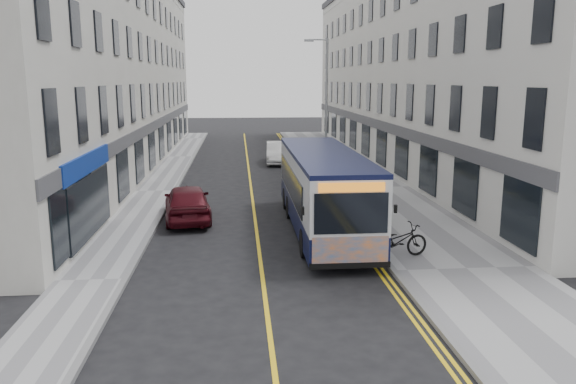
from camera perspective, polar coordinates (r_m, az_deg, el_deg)
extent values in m
plane|color=black|center=(18.02, -2.77, -7.39)|extent=(140.00, 140.00, 0.00)
cube|color=#98989B|center=(30.41, 8.12, 0.39)|extent=(4.50, 64.00, 0.12)
cube|color=#98989B|center=(29.93, -13.35, 0.02)|extent=(2.00, 64.00, 0.12)
cube|color=slate|center=(29.98, 3.93, 0.33)|extent=(0.18, 64.00, 0.13)
cube|color=slate|center=(29.80, -11.44, 0.07)|extent=(0.18, 64.00, 0.13)
cube|color=yellow|center=(29.63, -3.73, 0.08)|extent=(0.12, 64.00, 0.01)
cube|color=yellow|center=(29.92, 3.08, 0.20)|extent=(0.10, 64.00, 0.01)
cube|color=yellow|center=(29.95, 3.46, 0.21)|extent=(0.10, 64.00, 0.01)
cube|color=silver|center=(39.95, 12.91, 12.11)|extent=(6.00, 46.00, 13.00)
cube|color=beige|center=(38.97, -17.86, 11.89)|extent=(6.00, 46.00, 13.00)
cylinder|color=gray|center=(31.49, 3.91, 8.09)|extent=(0.14, 0.14, 8.00)
cylinder|color=gray|center=(31.43, 3.08, 15.21)|extent=(1.00, 0.08, 0.08)
cube|color=gray|center=(31.36, 2.14, 15.13)|extent=(0.50, 0.18, 0.12)
cube|color=#0B1033|center=(21.74, 3.59, -2.00)|extent=(2.42, 10.64, 0.87)
cube|color=silver|center=(21.48, 3.63, 1.39)|extent=(2.42, 10.64, 1.74)
cube|color=#0B1033|center=(21.33, 3.66, 3.90)|extent=(2.44, 10.64, 0.15)
cube|color=black|center=(21.93, 0.22, 1.11)|extent=(0.04, 8.32, 1.11)
cube|color=black|center=(22.29, 6.52, 1.20)|extent=(0.04, 8.32, 1.11)
cube|color=black|center=(16.35, 6.44, -2.19)|extent=(2.18, 0.04, 1.21)
cube|color=orange|center=(16.66, 6.35, -6.07)|extent=(2.27, 0.04, 0.92)
cube|color=orange|center=(16.18, 6.51, 0.47)|extent=(1.93, 0.04, 0.27)
cylinder|color=black|center=(18.62, 1.71, -5.21)|extent=(0.27, 0.97, 0.97)
cylinder|color=black|center=(18.99, 8.30, -4.99)|extent=(0.27, 0.97, 0.97)
cylinder|color=black|center=(23.74, 0.20, -1.55)|extent=(0.27, 0.97, 0.97)
cylinder|color=black|center=(24.03, 5.40, -1.44)|extent=(0.27, 0.97, 0.97)
cylinder|color=black|center=(25.43, -0.16, -0.68)|extent=(0.27, 0.97, 0.97)
cylinder|color=black|center=(25.70, 4.70, -0.59)|extent=(0.27, 0.97, 0.97)
imported|color=black|center=(18.52, 11.09, -4.90)|extent=(2.22, 1.20, 1.10)
imported|color=brown|center=(32.84, 5.38, 2.79)|extent=(0.68, 0.58, 1.60)
imported|color=black|center=(34.74, 5.08, 3.57)|extent=(1.09, 0.93, 1.96)
imported|color=silver|center=(39.38, -1.01, 4.02)|extent=(1.84, 4.63, 1.50)
imported|color=#460B14|center=(23.71, -10.19, -1.03)|extent=(2.38, 4.74, 1.55)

